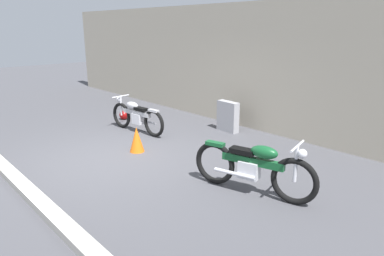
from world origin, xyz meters
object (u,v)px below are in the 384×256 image
helmet (124,115)px  traffic_cone (137,139)px  stone_marker (228,116)px  motorcycle_green (253,167)px  motorcycle_silver (136,116)px

helmet → traffic_cone: size_ratio=0.48×
stone_marker → helmet: bearing=-154.7°
traffic_cone → motorcycle_green: motorcycle_green is taller
motorcycle_green → traffic_cone: bearing=170.3°
stone_marker → motorcycle_silver: 2.36m
motorcycle_silver → motorcycle_green: (4.25, -0.59, 0.04)m
traffic_cone → motorcycle_silver: size_ratio=0.28×
motorcycle_silver → helmet: bearing=-24.6°
motorcycle_silver → traffic_cone: bearing=139.6°
helmet → motorcycle_silver: bearing=-17.9°
helmet → motorcycle_green: 5.68m
stone_marker → motorcycle_silver: (-1.54, -1.79, 0.03)m
stone_marker → traffic_cone: bearing=-95.7°
stone_marker → motorcycle_green: (2.71, -2.38, 0.07)m
stone_marker → motorcycle_silver: size_ratio=0.40×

